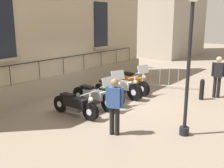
{
  "coord_description": "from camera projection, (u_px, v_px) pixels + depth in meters",
  "views": [
    {
      "loc": [
        6.73,
        -8.25,
        3.32
      ],
      "look_at": [
        0.42,
        0.0,
        0.8
      ],
      "focal_mm": 43.12,
      "sensor_mm": 36.0,
      "label": 1
    }
  ],
  "objects": [
    {
      "name": "motorcycle_white",
      "position": [
        121.0,
        87.0,
        11.64
      ],
      "size": [
        2.23,
        0.67,
        0.99
      ],
      "color": "black",
      "rests_on": "ground_plane"
    },
    {
      "name": "building_facade",
      "position": [
        55.0,
        14.0,
        11.92
      ],
      "size": [
        0.82,
        12.82,
        7.28
      ],
      "color": "tan",
      "rests_on": "ground_plane"
    },
    {
      "name": "ground_plane",
      "position": [
        104.0,
        101.0,
        11.12
      ],
      "size": [
        60.0,
        60.0,
        0.0
      ],
      "primitive_type": "plane",
      "color": "gray"
    },
    {
      "name": "motorcycle_black",
      "position": [
        75.0,
        105.0,
        9.35
      ],
      "size": [
        2.06,
        0.68,
        0.94
      ],
      "color": "black",
      "rests_on": "ground_plane"
    },
    {
      "name": "bollard",
      "position": [
        202.0,
        89.0,
        11.27
      ],
      "size": [
        0.19,
        0.19,
        0.89
      ],
      "color": "black",
      "rests_on": "ground_plane"
    },
    {
      "name": "motorcycle_green",
      "position": [
        109.0,
        91.0,
        10.9
      ],
      "size": [
        1.97,
        0.93,
        1.42
      ],
      "color": "black",
      "rests_on": "ground_plane"
    },
    {
      "name": "crowd_barrier",
      "position": [
        164.0,
        77.0,
        13.06
      ],
      "size": [
        2.07,
        0.89,
        1.05
      ],
      "color": "#B7B7BF",
      "rests_on": "ground_plane"
    },
    {
      "name": "motorcycle_silver",
      "position": [
        94.0,
        96.0,
        10.21
      ],
      "size": [
        2.24,
        0.66,
        1.3
      ],
      "color": "black",
      "rests_on": "ground_plane"
    },
    {
      "name": "pedestrian_standing",
      "position": [
        218.0,
        74.0,
        11.43
      ],
      "size": [
        0.51,
        0.32,
        1.79
      ],
      "color": "black",
      "rests_on": "ground_plane"
    },
    {
      "name": "lamppost",
      "position": [
        190.0,
        42.0,
        7.27
      ],
      "size": [
        0.4,
        0.4,
        4.14
      ],
      "color": "black",
      "rests_on": "ground_plane"
    },
    {
      "name": "motorcycle_orange",
      "position": [
        133.0,
        83.0,
        12.34
      ],
      "size": [
        2.12,
        0.93,
        1.38
      ],
      "color": "black",
      "rests_on": "ground_plane"
    },
    {
      "name": "pedestrian_walking",
      "position": [
        115.0,
        103.0,
        7.71
      ],
      "size": [
        0.5,
        0.33,
        1.69
      ],
      "color": "black",
      "rests_on": "ground_plane"
    }
  ]
}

